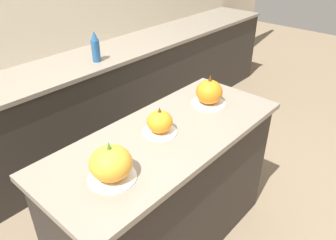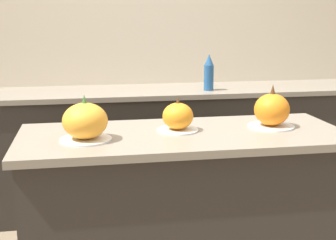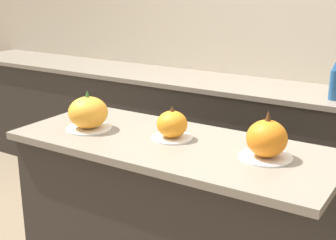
{
  "view_description": "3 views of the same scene",
  "coord_description": "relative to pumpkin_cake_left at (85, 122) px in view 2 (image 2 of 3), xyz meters",
  "views": [
    {
      "loc": [
        -1.15,
        -1.03,
        1.92
      ],
      "look_at": [
        -0.01,
        -0.01,
        1.01
      ],
      "focal_mm": 35.0,
      "sensor_mm": 36.0,
      "label": 1
    },
    {
      "loc": [
        -0.45,
        -2.07,
        1.44
      ],
      "look_at": [
        -0.07,
        0.04,
        0.97
      ],
      "focal_mm": 50.0,
      "sensor_mm": 36.0,
      "label": 2
    },
    {
      "loc": [
        1.08,
        -1.74,
        1.63
      ],
      "look_at": [
        -0.05,
        0.04,
        1.0
      ],
      "focal_mm": 50.0,
      "sensor_mm": 36.0,
      "label": 3
    }
  ],
  "objects": [
    {
      "name": "pumpkin_cake_left",
      "position": [
        0.0,
        0.0,
        0.0
      ],
      "size": [
        0.23,
        0.23,
        0.2
      ],
      "color": "white",
      "rests_on": "kitchen_island"
    },
    {
      "name": "pumpkin_cake_center",
      "position": [
        0.43,
        0.1,
        -0.02
      ],
      "size": [
        0.2,
        0.2,
        0.16
      ],
      "color": "white",
      "rests_on": "kitchen_island"
    },
    {
      "name": "wall_back",
      "position": [
        0.45,
        1.72,
        0.25
      ],
      "size": [
        8.0,
        0.06,
        2.5
      ],
      "color": "beige",
      "rests_on": "ground_plane"
    },
    {
      "name": "kitchen_island",
      "position": [
        0.45,
        0.06,
        -0.54
      ],
      "size": [
        1.53,
        0.63,
        0.91
      ],
      "color": "#2D2823",
      "rests_on": "ground_plane"
    },
    {
      "name": "pumpkin_cake_right",
      "position": [
        0.9,
        0.1,
        -0.0
      ],
      "size": [
        0.23,
        0.23,
        0.21
      ],
      "color": "white",
      "rests_on": "kitchen_island"
    },
    {
      "name": "back_counter",
      "position": [
        0.45,
        1.39,
        -0.54
      ],
      "size": [
        6.0,
        0.6,
        0.91
      ],
      "color": "#2D2823",
      "rests_on": "ground_plane"
    },
    {
      "name": "bottle_tall",
      "position": [
        0.89,
        1.27,
        0.05
      ],
      "size": [
        0.07,
        0.07,
        0.26
      ],
      "color": "#235184",
      "rests_on": "back_counter"
    }
  ]
}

